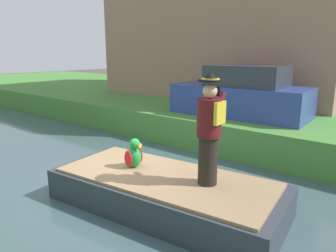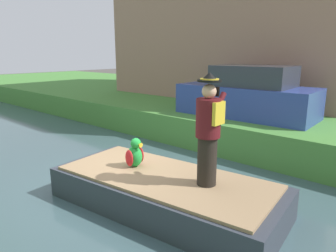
{
  "view_description": "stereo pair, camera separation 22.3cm",
  "coord_description": "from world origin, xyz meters",
  "px_view_note": "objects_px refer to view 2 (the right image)",
  "views": [
    {
      "loc": [
        -3.97,
        -4.52,
        2.85
      ],
      "look_at": [
        0.08,
        -1.23,
        1.61
      ],
      "focal_mm": 33.01,
      "sensor_mm": 36.0,
      "label": 1
    },
    {
      "loc": [
        -3.83,
        -4.69,
        2.85
      ],
      "look_at": [
        0.08,
        -1.23,
        1.61
      ],
      "focal_mm": 33.01,
      "sensor_mm": 36.0,
      "label": 2
    }
  ],
  "objects_px": {
    "parrot_plush": "(135,154)",
    "parked_car_blue": "(247,95)",
    "boat": "(164,191)",
    "person_pirate": "(208,131)"
  },
  "relations": [
    {
      "from": "parked_car_blue",
      "to": "boat",
      "type": "bearing_deg",
      "value": -169.96
    },
    {
      "from": "parked_car_blue",
      "to": "person_pirate",
      "type": "bearing_deg",
      "value": -160.08
    },
    {
      "from": "parrot_plush",
      "to": "parked_car_blue",
      "type": "xyz_separation_m",
      "value": [
        4.62,
        0.08,
        0.66
      ]
    },
    {
      "from": "boat",
      "to": "person_pirate",
      "type": "bearing_deg",
      "value": -76.21
    },
    {
      "from": "boat",
      "to": "person_pirate",
      "type": "distance_m",
      "value": 1.47
    },
    {
      "from": "parrot_plush",
      "to": "person_pirate",
      "type": "bearing_deg",
      "value": -81.48
    },
    {
      "from": "parrot_plush",
      "to": "parked_car_blue",
      "type": "distance_m",
      "value": 4.67
    },
    {
      "from": "person_pirate",
      "to": "parrot_plush",
      "type": "bearing_deg",
      "value": 95.11
    },
    {
      "from": "parrot_plush",
      "to": "parked_car_blue",
      "type": "height_order",
      "value": "parked_car_blue"
    },
    {
      "from": "parrot_plush",
      "to": "boat",
      "type": "bearing_deg",
      "value": -87.26
    }
  ]
}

